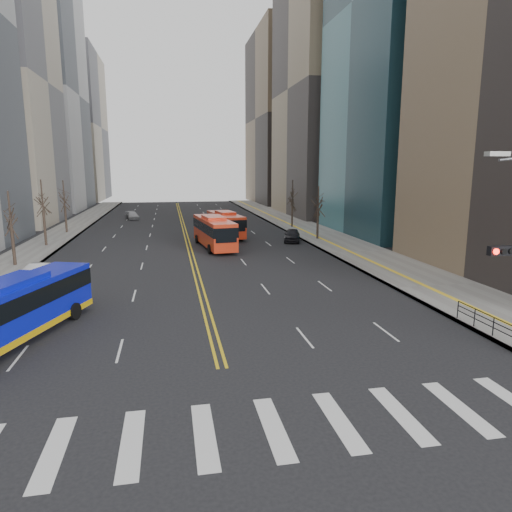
% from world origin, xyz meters
% --- Properties ---
extents(ground, '(220.00, 220.00, 0.00)m').
position_xyz_m(ground, '(0.00, 0.00, 0.00)').
color(ground, black).
extents(sidewalk_right, '(7.00, 130.00, 0.15)m').
position_xyz_m(sidewalk_right, '(17.50, 45.00, 0.07)').
color(sidewalk_right, gray).
rests_on(sidewalk_right, ground).
extents(sidewalk_left, '(5.00, 130.00, 0.15)m').
position_xyz_m(sidewalk_left, '(-16.50, 45.00, 0.07)').
color(sidewalk_left, gray).
rests_on(sidewalk_left, ground).
extents(crosswalk, '(26.70, 4.00, 0.01)m').
position_xyz_m(crosswalk, '(0.00, 0.00, 0.01)').
color(crosswalk, silver).
rests_on(crosswalk, ground).
extents(centerline, '(0.55, 100.00, 0.01)m').
position_xyz_m(centerline, '(0.00, 55.00, 0.01)').
color(centerline, gold).
rests_on(centerline, ground).
extents(office_towers, '(83.00, 134.00, 58.00)m').
position_xyz_m(office_towers, '(0.12, 68.51, 23.92)').
color(office_towers, '#97989A').
rests_on(office_towers, ground).
extents(pedestrian_railing, '(0.06, 6.06, 1.02)m').
position_xyz_m(pedestrian_railing, '(14.30, 6.00, 0.82)').
color(pedestrian_railing, black).
rests_on(pedestrian_railing, sidewalk_right).
extents(street_trees, '(35.20, 47.20, 7.60)m').
position_xyz_m(street_trees, '(-7.18, 34.55, 4.87)').
color(street_trees, '#32251F').
rests_on(street_trees, ground).
extents(blue_bus, '(6.05, 11.38, 3.29)m').
position_xyz_m(blue_bus, '(-10.06, 10.36, 1.72)').
color(blue_bus, '#0D18CF').
rests_on(blue_bus, ground).
extents(red_bus_near, '(3.96, 11.49, 3.57)m').
position_xyz_m(red_bus_near, '(2.77, 36.60, 1.98)').
color(red_bus_near, red).
rests_on(red_bus_near, ground).
extents(red_bus_far, '(3.99, 10.64, 3.32)m').
position_xyz_m(red_bus_far, '(5.04, 44.67, 1.85)').
color(red_bus_far, red).
rests_on(red_bus_far, ground).
extents(car_white, '(3.00, 4.32, 1.35)m').
position_xyz_m(car_white, '(-12.50, 23.80, 0.68)').
color(car_white, silver).
rests_on(car_white, ground).
extents(car_dark_mid, '(3.09, 4.90, 1.56)m').
position_xyz_m(car_dark_mid, '(12.50, 39.15, 0.78)').
color(car_dark_mid, black).
rests_on(car_dark_mid, ground).
extents(car_silver, '(2.90, 4.84, 1.31)m').
position_xyz_m(car_silver, '(-8.44, 68.31, 0.66)').
color(car_silver, '#98999D').
rests_on(car_silver, ground).
extents(car_dark_far, '(2.09, 4.08, 1.10)m').
position_xyz_m(car_dark_far, '(7.34, 64.47, 0.55)').
color(car_dark_far, black).
rests_on(car_dark_far, ground).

